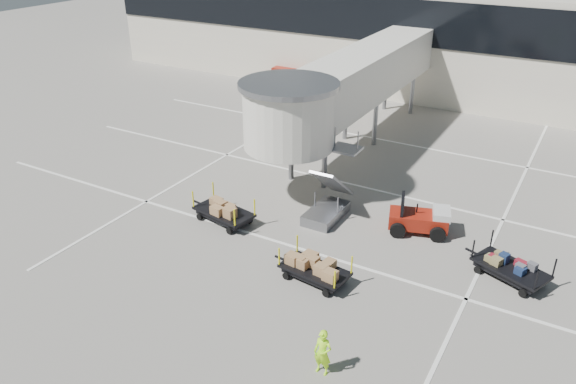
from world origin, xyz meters
name	(u,v)px	position (x,y,z in m)	size (l,w,h in m)	color
ground	(301,280)	(0.00, 0.00, 0.00)	(140.00, 140.00, 0.00)	gray
lane_markings	(374,187)	(-0.67, 9.33, 0.01)	(40.00, 30.00, 0.02)	white
terminal	(481,40)	(-0.35, 29.94, 4.11)	(64.00, 12.11, 15.20)	beige
jet_bridge	(344,86)	(-3.97, 12.26, 4.28)	(5.70, 20.40, 6.03)	silver
baggage_tug	(420,219)	(2.85, 5.98, 0.63)	(2.91, 2.35, 1.74)	maroon
suitcase_cart	(511,268)	(7.15, 4.21, 0.50)	(3.54, 2.39, 1.38)	black
box_cart_near	(315,269)	(0.48, 0.23, 0.53)	(3.40, 1.67, 1.31)	black
box_cart_far	(225,212)	(-5.32, 2.32, 0.54)	(3.62, 1.93, 1.39)	black
ground_worker	(323,353)	(2.96, -4.05, 0.81)	(0.59, 0.39, 1.63)	#AAFD1A
belt_loader	(296,77)	(-13.57, 24.00, 0.75)	(4.16, 1.83, 1.97)	maroon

